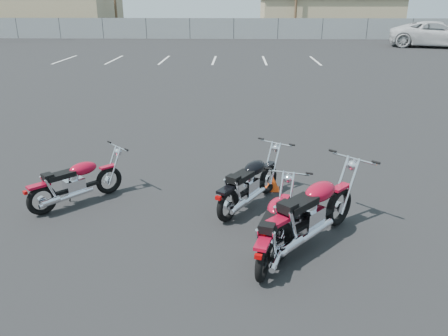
{
  "coord_description": "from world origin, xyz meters",
  "views": [
    {
      "loc": [
        0.42,
        -6.49,
        3.4
      ],
      "look_at": [
        0.2,
        0.6,
        0.65
      ],
      "focal_mm": 35.0,
      "sensor_mm": 36.0,
      "label": 1
    }
  ],
  "objects_px": {
    "motorcycle_front_red": "(76,182)",
    "motorcycle_rear_red": "(311,213)",
    "motorcycle_third_red": "(275,227)",
    "white_van": "(438,27)",
    "motorcycle_second_black": "(250,183)"
  },
  "relations": [
    {
      "from": "motorcycle_rear_red",
      "to": "motorcycle_front_red",
      "type": "bearing_deg",
      "value": 162.45
    },
    {
      "from": "motorcycle_third_red",
      "to": "motorcycle_front_red",
      "type": "bearing_deg",
      "value": 155.34
    },
    {
      "from": "motorcycle_front_red",
      "to": "motorcycle_third_red",
      "type": "distance_m",
      "value": 3.69
    },
    {
      "from": "motorcycle_rear_red",
      "to": "white_van",
      "type": "distance_m",
      "value": 32.0
    },
    {
      "from": "motorcycle_front_red",
      "to": "motorcycle_rear_red",
      "type": "height_order",
      "value": "motorcycle_rear_red"
    },
    {
      "from": "motorcycle_third_red",
      "to": "white_van",
      "type": "distance_m",
      "value": 32.51
    },
    {
      "from": "motorcycle_second_black",
      "to": "motorcycle_rear_red",
      "type": "xyz_separation_m",
      "value": [
        0.87,
        -1.22,
        0.07
      ]
    },
    {
      "from": "motorcycle_front_red",
      "to": "motorcycle_rear_red",
      "type": "distance_m",
      "value": 4.1
    },
    {
      "from": "motorcycle_rear_red",
      "to": "white_van",
      "type": "xyz_separation_m",
      "value": [
        13.78,
        28.86,
        0.97
      ]
    },
    {
      "from": "motorcycle_front_red",
      "to": "motorcycle_third_red",
      "type": "bearing_deg",
      "value": -24.66
    },
    {
      "from": "motorcycle_second_black",
      "to": "motorcycle_third_red",
      "type": "xyz_separation_m",
      "value": [
        0.32,
        -1.53,
        -0.01
      ]
    },
    {
      "from": "motorcycle_second_black",
      "to": "white_van",
      "type": "bearing_deg",
      "value": 62.07
    },
    {
      "from": "motorcycle_third_red",
      "to": "white_van",
      "type": "xyz_separation_m",
      "value": [
        14.33,
        29.17,
        1.04
      ]
    },
    {
      "from": "motorcycle_third_red",
      "to": "motorcycle_second_black",
      "type": "bearing_deg",
      "value": 101.78
    },
    {
      "from": "motorcycle_third_red",
      "to": "white_van",
      "type": "height_order",
      "value": "white_van"
    }
  ]
}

